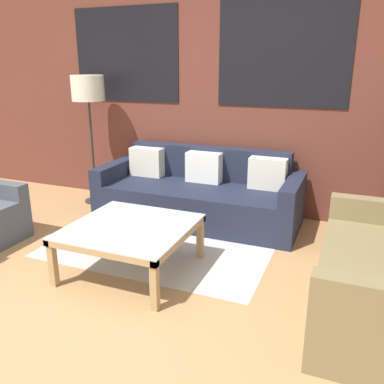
{
  "coord_description": "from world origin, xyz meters",
  "views": [
    {
      "loc": [
        1.76,
        -2.12,
        1.69
      ],
      "look_at": [
        0.39,
        1.24,
        0.55
      ],
      "focal_mm": 38.0,
      "sensor_mm": 36.0,
      "label": 1
    }
  ],
  "objects": [
    {
      "name": "coffee_table",
      "position": [
        0.1,
        0.59,
        0.36
      ],
      "size": [
        0.97,
        0.97,
        0.42
      ],
      "color": "silver",
      "rests_on": "ground_plane"
    },
    {
      "name": "floor_lamp",
      "position": [
        -1.27,
        2.02,
        1.36
      ],
      "size": [
        0.39,
        0.39,
        1.57
      ],
      "color": "#2D2D2D",
      "rests_on": "ground_plane"
    },
    {
      "name": "couch_dark",
      "position": [
        0.19,
        1.95,
        0.28
      ],
      "size": [
        2.25,
        0.88,
        0.78
      ],
      "color": "#1E2338",
      "rests_on": "ground_plane"
    },
    {
      "name": "rug",
      "position": [
        0.1,
        1.19,
        0.0
      ],
      "size": [
        2.12,
        1.5,
        0.0
      ],
      "color": "#BCB7B2",
      "rests_on": "ground_plane"
    },
    {
      "name": "wall_back_brick",
      "position": [
        0.0,
        2.44,
        1.41
      ],
      "size": [
        8.4,
        0.09,
        2.8
      ],
      "color": "brown",
      "rests_on": "ground_plane"
    },
    {
      "name": "ground_plane",
      "position": [
        0.0,
        0.0,
        0.0
      ],
      "size": [
        16.0,
        16.0,
        0.0
      ],
      "primitive_type": "plane",
      "color": "#AD7F51"
    }
  ]
}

